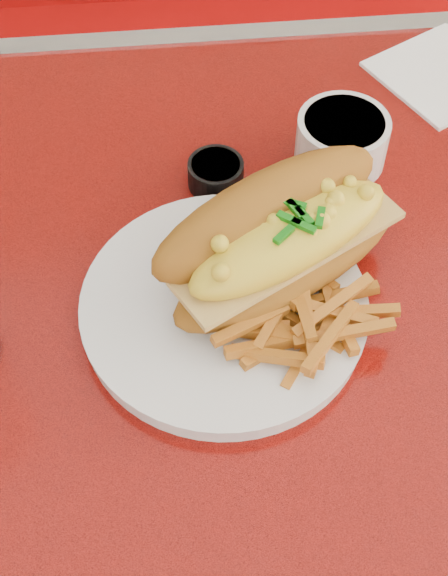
{
  "coord_description": "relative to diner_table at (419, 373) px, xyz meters",
  "views": [
    {
      "loc": [
        -0.26,
        -0.42,
        1.37
      ],
      "look_at": [
        -0.22,
        -0.01,
        0.81
      ],
      "focal_mm": 50.0,
      "sensor_mm": 36.0,
      "label": 1
    }
  ],
  "objects": [
    {
      "name": "dinner_plate",
      "position": [
        -0.22,
        -0.01,
        0.17
      ],
      "size": [
        0.29,
        0.29,
        0.02
      ],
      "rotation": [
        0.0,
        0.0,
        -0.14
      ],
      "color": "silver",
      "rests_on": "diner_table"
    },
    {
      "name": "mac_hoagie",
      "position": [
        -0.16,
        0.02,
        0.22
      ],
      "size": [
        0.27,
        0.22,
        0.11
      ],
      "rotation": [
        0.0,
        0.0,
        0.51
      ],
      "color": "#965C18",
      "rests_on": "dinner_plate"
    },
    {
      "name": "ground",
      "position": [
        0.0,
        0.0,
        -0.61
      ],
      "size": [
        8.0,
        8.0,
        0.0
      ],
      "primitive_type": "plane",
      "color": "beige",
      "rests_on": "ground"
    },
    {
      "name": "booth_bench_far",
      "position": [
        0.0,
        0.81,
        -0.32
      ],
      "size": [
        1.2,
        0.51,
        0.9
      ],
      "color": "#A20B0A",
      "rests_on": "ground"
    },
    {
      "name": "fork",
      "position": [
        -0.15,
        0.02,
        0.18
      ],
      "size": [
        0.05,
        0.14,
        0.0
      ],
      "rotation": [
        0.0,
        0.0,
        1.31
      ],
      "color": "silver",
      "rests_on": "dinner_plate"
    },
    {
      "name": "diner_table",
      "position": [
        0.0,
        0.0,
        0.0
      ],
      "size": [
        1.23,
        0.83,
        0.77
      ],
      "color": "red",
      "rests_on": "ground"
    },
    {
      "name": "gravy_ramekin",
      "position": [
        -0.08,
        0.17,
        0.19
      ],
      "size": [
        0.12,
        0.12,
        0.05
      ],
      "rotation": [
        0.0,
        0.0,
        0.26
      ],
      "color": "silver",
      "rests_on": "diner_table"
    },
    {
      "name": "sauce_cup_left",
      "position": [
        -0.21,
        0.15,
        0.18
      ],
      "size": [
        0.07,
        0.07,
        0.03
      ],
      "rotation": [
        0.0,
        0.0,
        0.19
      ],
      "color": "black",
      "rests_on": "diner_table"
    },
    {
      "name": "fries_pile",
      "position": [
        -0.16,
        -0.04,
        0.2
      ],
      "size": [
        0.15,
        0.15,
        0.04
      ],
      "primitive_type": null,
      "rotation": [
        0.0,
        0.0,
        0.32
      ],
      "color": "orange",
      "rests_on": "dinner_plate"
    },
    {
      "name": "paper_napkin",
      "position": [
        0.07,
        0.3,
        0.16
      ],
      "size": [
        0.18,
        0.18,
        0.0
      ],
      "primitive_type": "cube",
      "rotation": [
        0.0,
        0.0,
        0.49
      ],
      "color": "white",
      "rests_on": "diner_table"
    }
  ]
}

